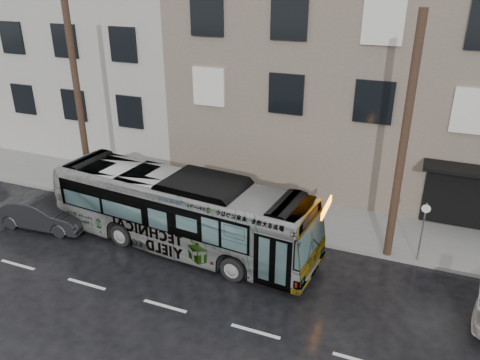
# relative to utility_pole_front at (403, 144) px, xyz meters

# --- Properties ---
(ground) EXTENTS (120.00, 120.00, 0.00)m
(ground) POSITION_rel_utility_pole_front_xyz_m (-6.50, -3.30, -4.65)
(ground) COLOR black
(ground) RESTS_ON ground
(sidewalk) EXTENTS (90.00, 3.60, 0.15)m
(sidewalk) POSITION_rel_utility_pole_front_xyz_m (-6.50, 1.60, -4.58)
(sidewalk) COLOR gray
(sidewalk) RESTS_ON ground
(building_taupe) EXTENTS (20.00, 12.00, 11.00)m
(building_taupe) POSITION_rel_utility_pole_front_xyz_m (-1.50, 9.40, 0.85)
(building_taupe) COLOR gray
(building_taupe) RESTS_ON ground
(building_grey) EXTENTS (26.00, 15.00, 16.00)m
(building_grey) POSITION_rel_utility_pole_front_xyz_m (-24.50, 10.90, 3.35)
(building_grey) COLOR #AAA8A1
(building_grey) RESTS_ON ground
(utility_pole_front) EXTENTS (0.30, 0.30, 9.00)m
(utility_pole_front) POSITION_rel_utility_pole_front_xyz_m (0.00, 0.00, 0.00)
(utility_pole_front) COLOR #402C20
(utility_pole_front) RESTS_ON sidewalk
(utility_pole_rear) EXTENTS (0.30, 0.30, 9.00)m
(utility_pole_rear) POSITION_rel_utility_pole_front_xyz_m (-14.00, 0.00, 0.00)
(utility_pole_rear) COLOR #402C20
(utility_pole_rear) RESTS_ON sidewalk
(sign_post) EXTENTS (0.06, 0.06, 2.40)m
(sign_post) POSITION_rel_utility_pole_front_xyz_m (1.10, 0.00, -3.30)
(sign_post) COLOR slate
(sign_post) RESTS_ON sidewalk
(bus) EXTENTS (11.33, 3.64, 3.10)m
(bus) POSITION_rel_utility_pole_front_xyz_m (-7.78, -2.21, -3.10)
(bus) COLOR #B2B2B2
(bus) RESTS_ON ground
(dark_sedan) EXTENTS (4.26, 1.82, 1.36)m
(dark_sedan) POSITION_rel_utility_pole_front_xyz_m (-14.02, -3.10, -3.97)
(dark_sedan) COLOR black
(dark_sedan) RESTS_ON ground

